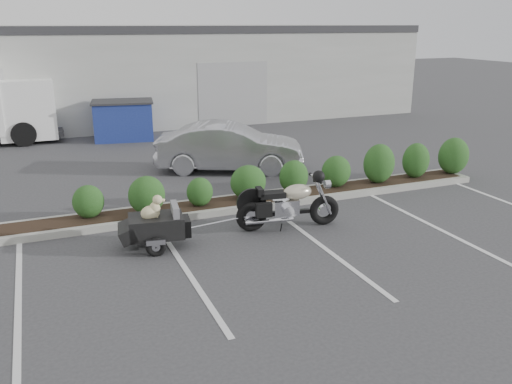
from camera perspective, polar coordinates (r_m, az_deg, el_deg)
name	(u,v)px	position (r m, az deg, el deg)	size (l,w,h in m)	color
ground	(252,244)	(10.60, -0.43, -5.45)	(90.00, 90.00, 0.00)	#38383A
planter_kerb	(256,201)	(12.83, 0.05, -0.95)	(12.00, 1.00, 0.15)	#9E9E93
building	(115,71)	(26.40, -14.66, 12.26)	(26.00, 10.00, 4.00)	#9EA099
motorcycle	(289,205)	(11.23, 3.45, -1.34)	(2.23, 0.86, 1.28)	black
pet_trailer	(155,225)	(10.44, -10.55, -3.47)	(1.80, 1.02, 1.06)	black
sedan	(230,147)	(15.65, -2.77, 4.74)	(1.46, 4.18, 1.38)	#B2B2B9
dumpster	(123,120)	(20.51, -13.78, 7.38)	(2.38, 1.82, 1.42)	navy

